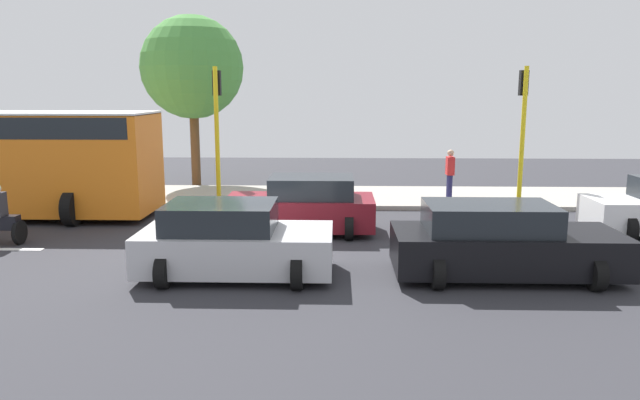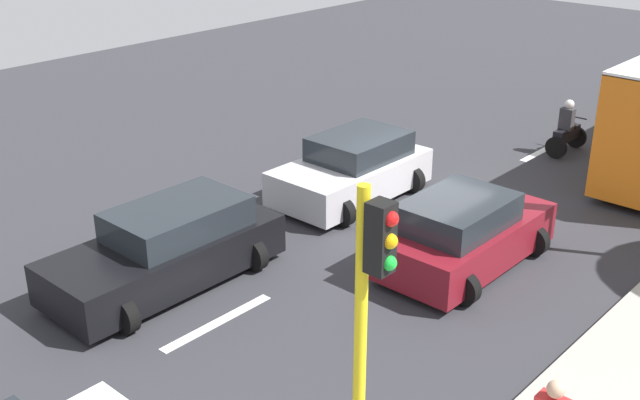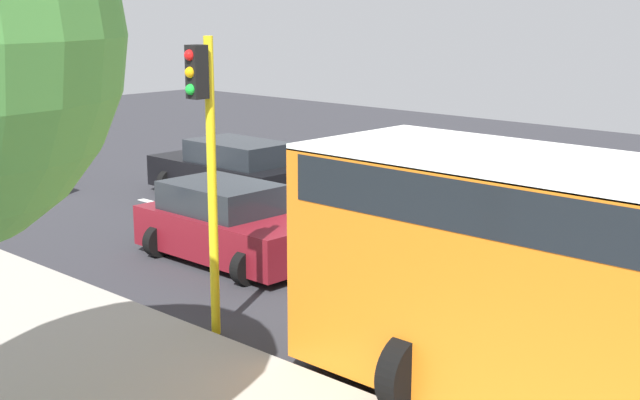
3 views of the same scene
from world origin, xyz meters
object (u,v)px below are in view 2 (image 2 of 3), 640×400
(car_silver, at_px, (353,170))
(motorcycle, at_px, (567,131))
(car_black, at_px, (168,249))
(traffic_light_midblock, at_px, (368,326))
(car_maroon, at_px, (463,234))

(car_silver, xyz_separation_m, motorcycle, (2.35, 6.33, -0.07))
(car_black, xyz_separation_m, traffic_light_midblock, (6.61, -2.30, 2.22))
(car_maroon, relative_size, traffic_light_midblock, 0.88)
(motorcycle, bearing_deg, car_silver, -110.36)
(car_black, xyz_separation_m, motorcycle, (2.28, 11.83, -0.07))
(car_black, relative_size, car_maroon, 1.15)
(car_silver, relative_size, traffic_light_midblock, 0.87)
(car_black, distance_m, motorcycle, 12.05)
(car_black, relative_size, traffic_light_midblock, 1.01)
(motorcycle, bearing_deg, car_maroon, -78.87)
(car_silver, distance_m, car_black, 5.50)
(car_silver, relative_size, car_black, 0.86)
(car_maroon, bearing_deg, motorcycle, 101.13)
(car_black, distance_m, traffic_light_midblock, 7.34)
(car_maroon, height_order, motorcycle, motorcycle)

